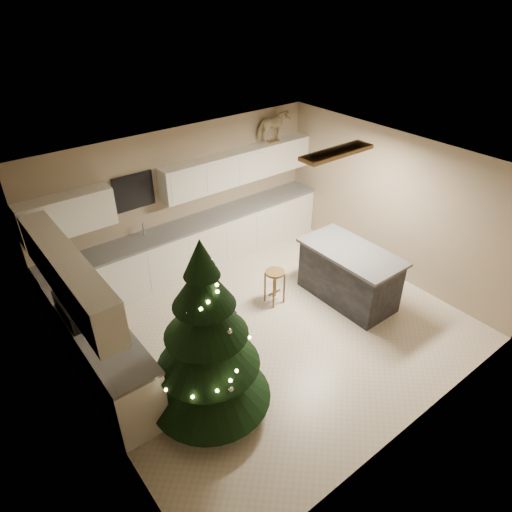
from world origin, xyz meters
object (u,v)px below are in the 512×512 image
at_px(island, 349,274).
at_px(bar_stool, 275,279).
at_px(rocking_horse, 274,126).
at_px(toddler, 233,337).
at_px(christmas_tree, 208,348).

distance_m(island, bar_stool, 1.25).
xyz_separation_m(bar_stool, rocking_horse, (1.50, 1.88, 1.83)).
height_order(bar_stool, toddler, toddler).
bearing_deg(bar_stool, island, -32.74).
relative_size(island, christmas_tree, 0.68).
relative_size(toddler, rocking_horse, 1.42).
distance_m(island, christmas_tree, 3.20).
relative_size(bar_stool, rocking_horse, 0.94).
xyz_separation_m(island, toddler, (-2.41, -0.03, -0.01)).
xyz_separation_m(christmas_tree, rocking_horse, (3.55, 3.07, 1.26)).
bearing_deg(bar_stool, rocking_horse, 51.38).
bearing_deg(christmas_tree, island, 9.47).
xyz_separation_m(bar_stool, toddler, (-1.36, -0.71, 0.00)).
distance_m(island, rocking_horse, 3.17).
relative_size(christmas_tree, toddler, 2.68).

